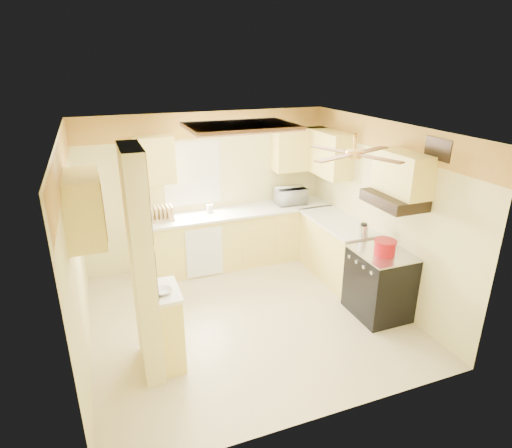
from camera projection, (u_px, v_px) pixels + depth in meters
name	position (u px, v px, depth m)	size (l,w,h in m)	color
floor	(248.00, 316.00, 5.78)	(4.00, 4.00, 0.00)	#C8B68A
ceiling	(246.00, 129.00, 4.88)	(4.00, 4.00, 0.00)	white
wall_back	(208.00, 190.00, 6.99)	(4.00, 4.00, 0.00)	#E1D589
wall_front	(322.00, 308.00, 3.68)	(4.00, 4.00, 0.00)	#E1D589
wall_left	(75.00, 255.00, 4.67)	(3.80, 3.80, 0.00)	#E1D589
wall_right	(381.00, 212.00, 6.00)	(3.80, 3.80, 0.00)	#E1D589
wallpaper_border	(205.00, 125.00, 6.59)	(4.00, 0.02, 0.40)	#FFC24B
partition_column	(142.00, 267.00, 4.40)	(0.20, 0.70, 2.50)	#E1D589
partition_ledge	(169.00, 328.00, 4.76)	(0.25, 0.55, 0.90)	#E2CB6A
ledge_top	(166.00, 291.00, 4.59)	(0.28, 0.58, 0.04)	silver
lower_cabinets_back	(243.00, 237.00, 7.18)	(3.00, 0.60, 0.90)	#E2CB6A
lower_cabinets_right	(336.00, 250.00, 6.71)	(0.60, 1.40, 0.90)	#E2CB6A
countertop_back	(243.00, 211.00, 7.00)	(3.04, 0.64, 0.04)	silver
countertop_right	(338.00, 222.00, 6.53)	(0.64, 1.44, 0.04)	silver
dishwasher_panel	(205.00, 253.00, 6.67)	(0.58, 0.02, 0.80)	white
window	(192.00, 174.00, 6.78)	(0.92, 0.02, 1.02)	white
upper_cab_back_left	(154.00, 160.00, 6.33)	(0.60, 0.35, 0.70)	#E2CB6A
upper_cab_back_right	(299.00, 149.00, 7.13)	(0.90, 0.35, 0.70)	#E2CB6A
upper_cab_right	(328.00, 153.00, 6.81)	(0.35, 1.00, 0.70)	#E2CB6A
upper_cab_left_wall	(84.00, 208.00, 4.29)	(0.35, 0.75, 0.70)	#E2CB6A
upper_cab_over_stove	(403.00, 173.00, 5.21)	(0.35, 0.76, 0.52)	#E2CB6A
stove	(379.00, 283.00, 5.69)	(0.68, 0.77, 0.92)	black
range_hood	(394.00, 200.00, 5.30)	(0.50, 0.76, 0.14)	black
poster_menu	(148.00, 211.00, 4.22)	(0.02, 0.42, 0.57)	black
poster_nashville	(153.00, 269.00, 4.46)	(0.02, 0.42, 0.57)	black
ceiling_light_panel	(240.00, 127.00, 5.36)	(1.35, 0.95, 0.06)	brown
ceiling_fan	(354.00, 153.00, 4.68)	(1.15, 1.15, 0.26)	gold
vent_grate	(438.00, 149.00, 4.83)	(0.02, 0.40, 0.25)	black
microwave	(291.00, 196.00, 7.27)	(0.50, 0.34, 0.28)	white
bowl	(163.00, 291.00, 4.51)	(0.19, 0.19, 0.05)	white
dutch_oven	(385.00, 247.00, 5.44)	(0.29, 0.29, 0.19)	#A40B12
kettle	(363.00, 231.00, 5.91)	(0.13, 0.13, 0.20)	silver
dish_rack	(161.00, 215.00, 6.55)	(0.37, 0.27, 0.21)	tan
utensil_crock	(210.00, 208.00, 6.87)	(0.10, 0.10, 0.21)	white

